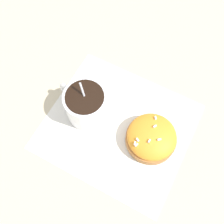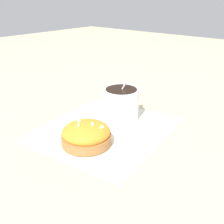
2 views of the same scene
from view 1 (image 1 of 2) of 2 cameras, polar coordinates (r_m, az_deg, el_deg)
name	(u,v)px [view 1 (image 1 of 2)]	position (r m, az deg, el deg)	size (l,w,h in m)	color
ground_plane	(118,127)	(0.55, 1.23, -3.21)	(3.00, 3.00, 0.00)	#C6B793
paper_napkin	(118,126)	(0.55, 1.23, -3.16)	(0.32, 0.30, 0.00)	white
coffee_cup	(86,104)	(0.53, -5.78, 1.78)	(0.11, 0.09, 0.10)	white
frosted_pastry	(151,137)	(0.53, 8.57, -5.50)	(0.10, 0.10, 0.05)	#B2753D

